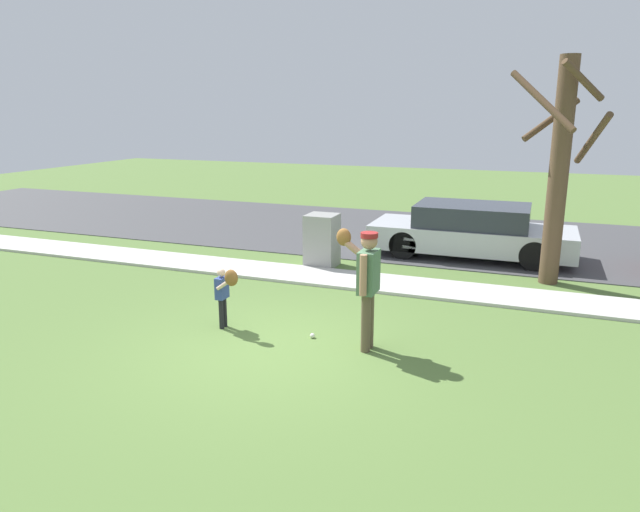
{
  "coord_description": "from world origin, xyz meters",
  "views": [
    {
      "loc": [
        3.44,
        -7.08,
        3.36
      ],
      "look_at": [
        0.11,
        1.63,
        1.0
      ],
      "focal_mm": 32.43,
      "sensor_mm": 36.0,
      "label": 1
    }
  ],
  "objects_px": {
    "parked_sedan_silver": "(471,231)",
    "person_adult": "(366,277)",
    "utility_cabinet": "(322,240)",
    "street_tree_near": "(560,165)",
    "baseball": "(312,336)",
    "person_child": "(225,289)"
  },
  "relations": [
    {
      "from": "utility_cabinet",
      "to": "street_tree_near",
      "type": "height_order",
      "value": "street_tree_near"
    },
    {
      "from": "parked_sedan_silver",
      "to": "person_adult",
      "type": "bearing_deg",
      "value": 82.8
    },
    {
      "from": "person_child",
      "to": "utility_cabinet",
      "type": "bearing_deg",
      "value": 89.42
    },
    {
      "from": "baseball",
      "to": "utility_cabinet",
      "type": "bearing_deg",
      "value": 108.76
    },
    {
      "from": "baseball",
      "to": "utility_cabinet",
      "type": "height_order",
      "value": "utility_cabinet"
    },
    {
      "from": "utility_cabinet",
      "to": "parked_sedan_silver",
      "type": "distance_m",
      "value": 3.59
    },
    {
      "from": "person_adult",
      "to": "baseball",
      "type": "height_order",
      "value": "person_adult"
    },
    {
      "from": "person_child",
      "to": "street_tree_near",
      "type": "distance_m",
      "value": 6.77
    },
    {
      "from": "baseball",
      "to": "parked_sedan_silver",
      "type": "bearing_deg",
      "value": 74.85
    },
    {
      "from": "baseball",
      "to": "street_tree_near",
      "type": "distance_m",
      "value": 5.98
    },
    {
      "from": "parked_sedan_silver",
      "to": "baseball",
      "type": "bearing_deg",
      "value": 74.85
    },
    {
      "from": "baseball",
      "to": "person_adult",
      "type": "bearing_deg",
      "value": -6.13
    },
    {
      "from": "baseball",
      "to": "parked_sedan_silver",
      "type": "distance_m",
      "value": 6.23
    },
    {
      "from": "baseball",
      "to": "street_tree_near",
      "type": "bearing_deg",
      "value": 52.67
    },
    {
      "from": "utility_cabinet",
      "to": "street_tree_near",
      "type": "bearing_deg",
      "value": 4.87
    },
    {
      "from": "person_child",
      "to": "parked_sedan_silver",
      "type": "distance_m",
      "value": 6.84
    },
    {
      "from": "baseball",
      "to": "utility_cabinet",
      "type": "relative_size",
      "value": 0.06
    },
    {
      "from": "utility_cabinet",
      "to": "street_tree_near",
      "type": "relative_size",
      "value": 0.27
    },
    {
      "from": "utility_cabinet",
      "to": "parked_sedan_silver",
      "type": "height_order",
      "value": "parked_sedan_silver"
    },
    {
      "from": "person_adult",
      "to": "utility_cabinet",
      "type": "relative_size",
      "value": 1.49
    },
    {
      "from": "utility_cabinet",
      "to": "parked_sedan_silver",
      "type": "relative_size",
      "value": 0.25
    },
    {
      "from": "street_tree_near",
      "to": "parked_sedan_silver",
      "type": "bearing_deg",
      "value": 137.08
    }
  ]
}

